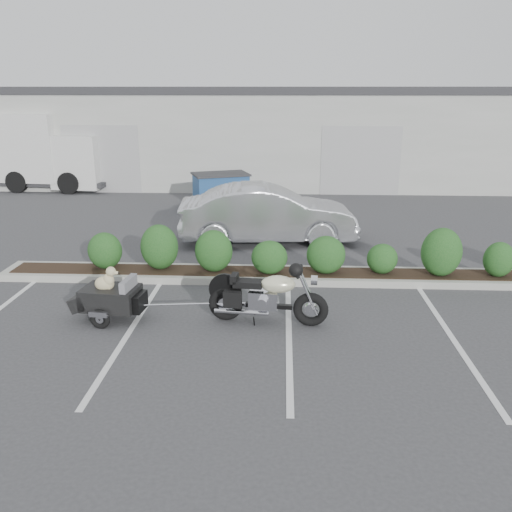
{
  "coord_description": "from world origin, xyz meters",
  "views": [
    {
      "loc": [
        1.06,
        -8.87,
        3.95
      ],
      "look_at": [
        0.55,
        1.41,
        0.75
      ],
      "focal_mm": 38.0,
      "sensor_mm": 36.0,
      "label": 1
    }
  ],
  "objects_px": {
    "delivery_truck": "(31,153)",
    "pet_trailer": "(110,297)",
    "motorcycle": "(267,297)",
    "sedan": "(268,214)",
    "dumpster": "(221,191)"
  },
  "relations": [
    {
      "from": "pet_trailer",
      "to": "delivery_truck",
      "type": "bearing_deg",
      "value": 125.89
    },
    {
      "from": "delivery_truck",
      "to": "pet_trailer",
      "type": "bearing_deg",
      "value": -56.16
    },
    {
      "from": "motorcycle",
      "to": "dumpster",
      "type": "distance_m",
      "value": 9.63
    },
    {
      "from": "sedan",
      "to": "dumpster",
      "type": "bearing_deg",
      "value": 16.78
    },
    {
      "from": "sedan",
      "to": "dumpster",
      "type": "relative_size",
      "value": 2.16
    },
    {
      "from": "motorcycle",
      "to": "sedan",
      "type": "height_order",
      "value": "sedan"
    },
    {
      "from": "dumpster",
      "to": "pet_trailer",
      "type": "bearing_deg",
      "value": -115.94
    },
    {
      "from": "motorcycle",
      "to": "dumpster",
      "type": "relative_size",
      "value": 0.99
    },
    {
      "from": "motorcycle",
      "to": "sedan",
      "type": "bearing_deg",
      "value": 98.42
    },
    {
      "from": "motorcycle",
      "to": "sedan",
      "type": "xyz_separation_m",
      "value": [
        -0.15,
        5.24,
        0.28
      ]
    },
    {
      "from": "dumpster",
      "to": "delivery_truck",
      "type": "distance_m",
      "value": 8.86
    },
    {
      "from": "sedan",
      "to": "delivery_truck",
      "type": "height_order",
      "value": "delivery_truck"
    },
    {
      "from": "sedan",
      "to": "motorcycle",
      "type": "bearing_deg",
      "value": 176.15
    },
    {
      "from": "sedan",
      "to": "delivery_truck",
      "type": "distance_m",
      "value": 12.51
    },
    {
      "from": "sedan",
      "to": "pet_trailer",
      "type": "bearing_deg",
      "value": 147.76
    }
  ]
}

